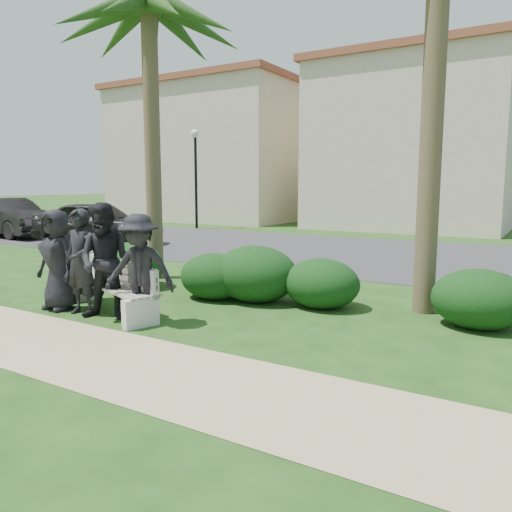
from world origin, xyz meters
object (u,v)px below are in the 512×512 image
object	(u,v)px
man_a	(57,260)
man_c	(106,261)
man_b	(80,262)
car_a	(99,223)
man_d	(140,270)
car_b	(9,218)
palm_left	(148,7)
park_bench	(111,290)
street_lamp	(196,161)

from	to	relation	value
man_a	man_c	size ratio (longest dim) A/B	0.93
man_b	car_a	xyz separation A→B (m)	(-6.78, 6.30, -0.09)
man_d	car_b	distance (m)	14.05
man_b	man_c	world-z (taller)	man_c
man_a	man_d	xyz separation A→B (m)	(1.69, 0.03, -0.01)
palm_left	car_b	world-z (taller)	palm_left
park_bench	man_b	xyz separation A→B (m)	(-0.27, -0.31, 0.44)
man_b	man_d	size ratio (longest dim) A/B	1.03
street_lamp	palm_left	distance (m)	12.13
street_lamp	man_a	distance (m)	14.70
car_a	palm_left	bearing A→B (deg)	-143.47
man_d	palm_left	size ratio (longest dim) A/B	0.24
street_lamp	park_bench	world-z (taller)	street_lamp
car_a	car_b	world-z (taller)	car_b
man_a	palm_left	world-z (taller)	palm_left
park_bench	man_c	size ratio (longest dim) A/B	1.39
man_b	man_d	bearing A→B (deg)	2.14
man_d	palm_left	world-z (taller)	palm_left
park_bench	man_d	distance (m)	1.00
man_a	man_b	distance (m)	0.56
man_c	palm_left	bearing A→B (deg)	101.95
park_bench	palm_left	distance (m)	5.73
street_lamp	park_bench	size ratio (longest dim) A/B	1.85
man_b	man_c	bearing A→B (deg)	2.85
man_b	car_a	distance (m)	9.25
street_lamp	man_b	bearing A→B (deg)	-58.49
man_b	car_b	xyz separation A→B (m)	(-11.49, 6.22, -0.07)
man_d	car_a	distance (m)	10.08
man_d	car_a	size ratio (longest dim) A/B	0.37
man_c	palm_left	distance (m)	5.51
man_a	car_a	size ratio (longest dim) A/B	0.38
car_a	car_b	size ratio (longest dim) A/B	0.95
street_lamp	car_b	xyz separation A→B (m)	(-3.73, -6.44, -2.23)
street_lamp	man_c	bearing A→B (deg)	-56.80
palm_left	man_d	bearing A→B (deg)	-50.71
street_lamp	park_bench	distance (m)	14.95
man_c	car_a	size ratio (longest dim) A/B	0.41
street_lamp	man_d	bearing A→B (deg)	-54.79
man_b	park_bench	bearing A→B (deg)	48.45
man_b	man_c	size ratio (longest dim) A/B	0.94
street_lamp	car_b	size ratio (longest dim) A/B	0.99
man_d	man_a	bearing A→B (deg)	161.45
palm_left	man_a	bearing A→B (deg)	-78.69
park_bench	man_d	size ratio (longest dim) A/B	1.51
street_lamp	park_bench	xyz separation A→B (m)	(8.03, -12.34, -2.60)
man_a	man_b	bearing A→B (deg)	0.25
street_lamp	man_b	distance (m)	15.00
street_lamp	man_b	world-z (taller)	street_lamp
man_b	car_a	size ratio (longest dim) A/B	0.38
car_b	man_b	bearing A→B (deg)	-114.17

